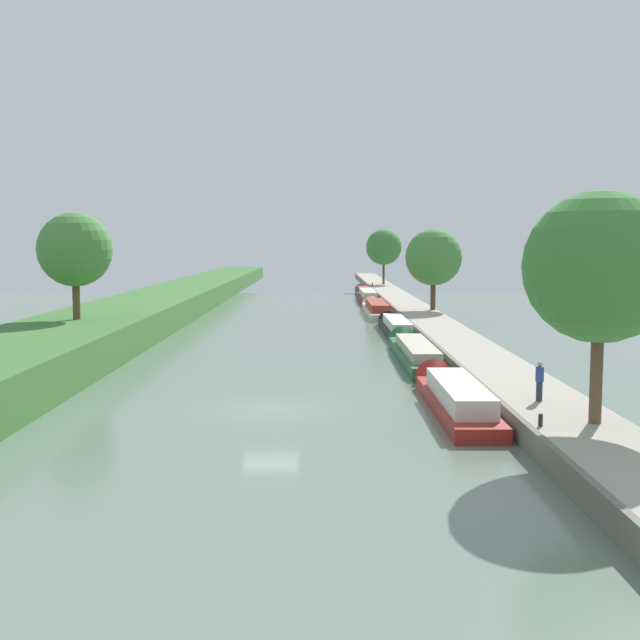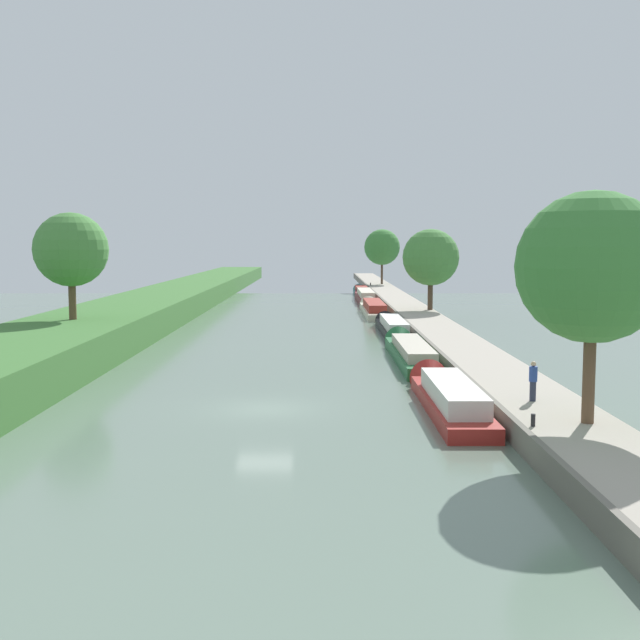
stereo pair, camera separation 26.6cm
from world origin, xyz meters
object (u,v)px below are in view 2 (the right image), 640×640
at_px(narrowboat_maroon, 365,296).
at_px(narrowboat_teal, 361,291).
at_px(narrowboat_red, 448,396).
at_px(person_walking, 533,380).
at_px(narrowboat_cream, 373,308).
at_px(narrowboat_green, 410,352).
at_px(narrowboat_black, 392,327).
at_px(mooring_bollard_near, 533,420).
at_px(mooring_bollard_far, 371,284).

distance_m(narrowboat_maroon, narrowboat_teal, 14.78).
relative_size(narrowboat_red, person_walking, 7.68).
bearing_deg(narrowboat_red, narrowboat_cream, 90.25).
distance_m(narrowboat_green, narrowboat_teal, 63.95).
distance_m(narrowboat_black, person_walking, 32.55).
relative_size(narrowboat_red, narrowboat_black, 0.86).
xyz_separation_m(narrowboat_green, narrowboat_black, (0.23, 14.86, -0.00)).
height_order(narrowboat_black, narrowboat_cream, narrowboat_cream).
bearing_deg(narrowboat_teal, mooring_bollard_near, -88.87).
xyz_separation_m(narrowboat_black, person_walking, (2.83, -32.40, 1.27)).
bearing_deg(narrowboat_teal, person_walking, -87.97).
xyz_separation_m(narrowboat_maroon, mooring_bollard_near, (1.93, -71.17, 0.52)).
bearing_deg(mooring_bollard_far, person_walking, -89.21).
bearing_deg(narrowboat_cream, narrowboat_black, -88.66).
relative_size(narrowboat_maroon, mooring_bollard_near, 38.13).
distance_m(narrowboat_maroon, mooring_bollard_near, 71.20).
distance_m(narrowboat_cream, person_walking, 49.70).
height_order(narrowboat_cream, person_walking, person_walking).
distance_m(narrowboat_green, mooring_bollard_near, 22.09).
bearing_deg(narrowboat_teal, mooring_bollard_far, 68.70).
bearing_deg(person_walking, narrowboat_red, 136.16).
height_order(narrowboat_red, narrowboat_maroon, narrowboat_maroon).
xyz_separation_m(narrowboat_teal, mooring_bollard_far, (1.69, 4.34, 0.68)).
distance_m(person_walking, mooring_bollard_far, 85.85).
xyz_separation_m(narrowboat_red, narrowboat_maroon, (-0.08, 63.80, 0.07)).
bearing_deg(narrowboat_cream, narrowboat_maroon, 89.61).
distance_m(narrowboat_green, narrowboat_black, 14.86).
height_order(narrowboat_maroon, person_walking, person_walking).
xyz_separation_m(narrowboat_black, narrowboat_maroon, (-0.29, 34.31, 0.10)).
bearing_deg(mooring_bollard_near, narrowboat_green, 94.86).
bearing_deg(mooring_bollard_near, narrowboat_teal, 91.13).
bearing_deg(narrowboat_black, mooring_bollard_near, -87.45).
bearing_deg(narrowboat_black, narrowboat_green, -90.89).
relative_size(narrowboat_red, narrowboat_cream, 0.77).
bearing_deg(mooring_bollard_near, narrowboat_maroon, 91.55).
bearing_deg(narrowboat_teal, narrowboat_cream, -90.63).
height_order(narrowboat_black, narrowboat_maroon, narrowboat_maroon).
height_order(narrowboat_teal, mooring_bollard_far, mooring_bollard_far).
distance_m(narrowboat_cream, mooring_bollard_far, 36.31).
height_order(narrowboat_green, narrowboat_maroon, narrowboat_maroon).
bearing_deg(person_walking, narrowboat_cream, 93.73).
bearing_deg(mooring_bollard_far, narrowboat_green, -91.57).
height_order(narrowboat_cream, narrowboat_maroon, narrowboat_maroon).
xyz_separation_m(narrowboat_maroon, mooring_bollard_far, (1.93, 19.12, 0.52)).
bearing_deg(narrowboat_cream, mooring_bollard_near, -87.84).
height_order(person_walking, mooring_bollard_near, person_walking).
bearing_deg(person_walking, narrowboat_green, 99.90).
bearing_deg(mooring_bollard_far, narrowboat_teal, -111.30).
relative_size(narrowboat_maroon, narrowboat_teal, 1.65).
relative_size(narrowboat_red, narrowboat_teal, 1.23).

